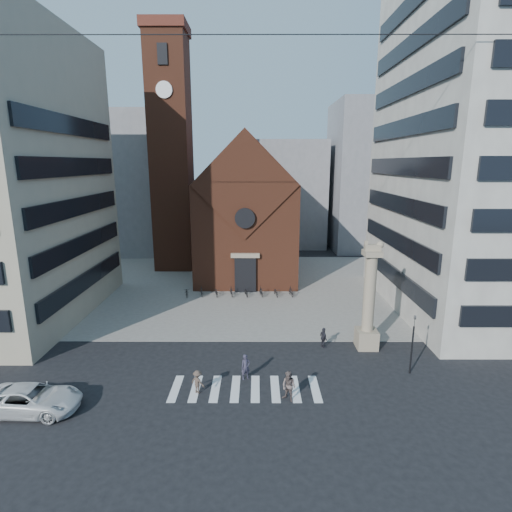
% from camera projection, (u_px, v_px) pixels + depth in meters
% --- Properties ---
extents(ground, '(120.00, 120.00, 0.00)m').
position_uv_depth(ground, '(239.00, 366.00, 28.92)').
color(ground, black).
rests_on(ground, ground).
extents(piazza, '(46.00, 30.00, 0.05)m').
position_uv_depth(piazza, '(246.00, 286.00, 47.41)').
color(piazza, gray).
rests_on(piazza, ground).
extents(zebra_crossing, '(10.20, 3.20, 0.01)m').
position_uv_depth(zebra_crossing, '(245.00, 389.00, 25.99)').
color(zebra_crossing, white).
rests_on(zebra_crossing, ground).
extents(church, '(12.00, 16.65, 18.00)m').
position_uv_depth(church, '(247.00, 213.00, 51.47)').
color(church, brown).
rests_on(church, ground).
extents(campanile, '(5.50, 5.50, 31.20)m').
position_uv_depth(campanile, '(171.00, 152.00, 52.60)').
color(campanile, brown).
rests_on(campanile, ground).
extents(building_right, '(18.00, 22.00, 32.00)m').
position_uv_depth(building_right, '(502.00, 144.00, 36.89)').
color(building_right, beige).
rests_on(building_right, ground).
extents(bg_block_left, '(16.00, 14.00, 22.00)m').
position_uv_depth(bg_block_left, '(127.00, 184.00, 65.39)').
color(bg_block_left, gray).
rests_on(bg_block_left, ground).
extents(bg_block_mid, '(14.00, 12.00, 18.00)m').
position_uv_depth(bg_block_mid, '(283.00, 194.00, 70.66)').
color(bg_block_mid, gray).
rests_on(bg_block_mid, ground).
extents(bg_block_right, '(16.00, 14.00, 24.00)m').
position_uv_depth(bg_block_right, '(380.00, 177.00, 67.01)').
color(bg_block_right, gray).
rests_on(bg_block_right, ground).
extents(lion_column, '(1.63, 1.60, 8.68)m').
position_uv_depth(lion_column, '(369.00, 306.00, 31.02)').
color(lion_column, gray).
rests_on(lion_column, ground).
extents(traffic_light, '(0.13, 0.16, 4.30)m').
position_uv_depth(traffic_light, '(412.00, 343.00, 27.39)').
color(traffic_light, black).
rests_on(traffic_light, ground).
extents(white_car, '(5.74, 2.78, 1.58)m').
position_uv_depth(white_car, '(31.00, 399.00, 23.46)').
color(white_car, silver).
rests_on(white_car, ground).
extents(pedestrian_0, '(0.76, 0.65, 1.77)m').
position_uv_depth(pedestrian_0, '(246.00, 367.00, 26.99)').
color(pedestrian_0, '#312D3F').
rests_on(pedestrian_0, ground).
extents(pedestrian_1, '(1.20, 1.15, 1.94)m').
position_uv_depth(pedestrian_1, '(289.00, 386.00, 24.49)').
color(pedestrian_1, '#62524E').
rests_on(pedestrian_1, ground).
extents(pedestrian_2, '(0.71, 1.05, 1.65)m').
position_uv_depth(pedestrian_2, '(323.00, 338.00, 31.63)').
color(pedestrian_2, '#24242B').
rests_on(pedestrian_2, ground).
extents(pedestrian_3, '(1.15, 1.01, 1.55)m').
position_uv_depth(pedestrian_3, '(198.00, 382.00, 25.37)').
color(pedestrian_3, '#4D3D33').
rests_on(pedestrian_3, ground).
extents(scooter_0, '(0.90, 1.76, 0.88)m').
position_uv_depth(scooter_0, '(187.00, 292.00, 43.87)').
color(scooter_0, black).
rests_on(scooter_0, piazza).
extents(scooter_1, '(0.77, 1.69, 0.98)m').
position_uv_depth(scooter_1, '(202.00, 292.00, 43.86)').
color(scooter_1, black).
rests_on(scooter_1, piazza).
extents(scooter_2, '(0.90, 1.76, 0.88)m').
position_uv_depth(scooter_2, '(216.00, 292.00, 43.86)').
color(scooter_2, black).
rests_on(scooter_2, piazza).
extents(scooter_3, '(0.77, 1.69, 0.98)m').
position_uv_depth(scooter_3, '(231.00, 292.00, 43.85)').
color(scooter_3, black).
rests_on(scooter_3, piazza).
extents(scooter_4, '(0.90, 1.76, 0.88)m').
position_uv_depth(scooter_4, '(246.00, 292.00, 43.86)').
color(scooter_4, black).
rests_on(scooter_4, piazza).
extents(scooter_5, '(0.77, 1.69, 0.98)m').
position_uv_depth(scooter_5, '(261.00, 292.00, 43.84)').
color(scooter_5, black).
rests_on(scooter_5, piazza).
extents(scooter_6, '(0.90, 1.76, 0.88)m').
position_uv_depth(scooter_6, '(276.00, 292.00, 43.85)').
color(scooter_6, black).
rests_on(scooter_6, piazza).
extents(scooter_7, '(0.77, 1.69, 0.98)m').
position_uv_depth(scooter_7, '(291.00, 292.00, 43.83)').
color(scooter_7, black).
rests_on(scooter_7, piazza).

